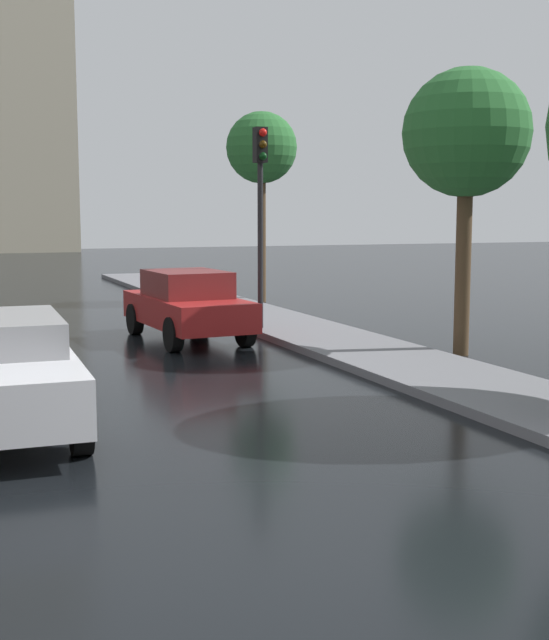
{
  "coord_description": "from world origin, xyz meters",
  "views": [
    {
      "loc": [
        -2.31,
        -5.34,
        2.63
      ],
      "look_at": [
        1.8,
        4.95,
        1.24
      ],
      "focal_mm": 47.28,
      "sensor_mm": 36.0,
      "label": 1
    }
  ],
  "objects_px": {
    "street_tree_mid": "(467,135)",
    "traffic_light": "(261,190)",
    "car_red_mid_road": "(187,304)",
    "street_tree_near": "(262,150)"
  },
  "relations": [
    {
      "from": "street_tree_mid",
      "to": "traffic_light",
      "type": "bearing_deg",
      "value": 122.14
    },
    {
      "from": "car_red_mid_road",
      "to": "street_tree_near",
      "type": "distance_m",
      "value": 8.79
    },
    {
      "from": "street_tree_mid",
      "to": "street_tree_near",
      "type": "bearing_deg",
      "value": 90.11
    },
    {
      "from": "car_red_mid_road",
      "to": "street_tree_mid",
      "type": "xyz_separation_m",
      "value": [
        4.26,
        -3.72,
        3.3
      ]
    },
    {
      "from": "car_red_mid_road",
      "to": "traffic_light",
      "type": "distance_m",
      "value": 2.98
    },
    {
      "from": "traffic_light",
      "to": "street_tree_mid",
      "type": "distance_m",
      "value": 4.8
    },
    {
      "from": "car_red_mid_road",
      "to": "street_tree_mid",
      "type": "distance_m",
      "value": 6.55
    },
    {
      "from": "street_tree_near",
      "to": "street_tree_mid",
      "type": "bearing_deg",
      "value": -89.89
    },
    {
      "from": "traffic_light",
      "to": "street_tree_mid",
      "type": "xyz_separation_m",
      "value": [
        2.51,
        -3.99,
        0.91
      ]
    },
    {
      "from": "car_red_mid_road",
      "to": "street_tree_near",
      "type": "bearing_deg",
      "value": 54.17
    }
  ]
}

